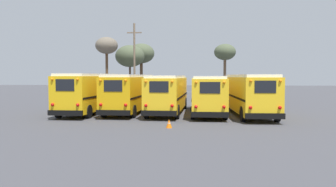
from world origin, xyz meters
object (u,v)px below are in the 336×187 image
object	(u,v)px
school_bus_4	(249,93)
bare_tree_0	(130,56)
bare_tree_1	(107,47)
bare_tree_2	(225,53)
school_bus_3	(207,93)
school_bus_0	(92,91)
bare_tree_3	(141,54)
utility_pole	(134,60)
school_bus_2	(168,93)
traffic_cone	(169,124)
school_bus_1	(131,92)

from	to	relation	value
school_bus_4	bare_tree_0	xyz separation A→B (m)	(-12.84, 17.67, 3.94)
bare_tree_1	bare_tree_2	distance (m)	16.70
school_bus_3	bare_tree_2	world-z (taller)	bare_tree_2
school_bus_0	bare_tree_3	bearing A→B (deg)	88.02
school_bus_0	school_bus_4	size ratio (longest dim) A/B	1.04
bare_tree_3	bare_tree_1	bearing A→B (deg)	-112.08
school_bus_0	utility_pole	size ratio (longest dim) A/B	1.12
bare_tree_1	bare_tree_3	distance (m)	8.21
bare_tree_0	bare_tree_1	world-z (taller)	bare_tree_1
bare_tree_0	bare_tree_1	size ratio (longest dim) A/B	0.91
school_bus_2	school_bus_3	bearing A→B (deg)	-3.98
school_bus_3	school_bus_4	size ratio (longest dim) A/B	0.98
school_bus_4	bare_tree_1	distance (m)	21.38
school_bus_0	bare_tree_3	distance (m)	21.38
school_bus_0	traffic_cone	world-z (taller)	school_bus_0
traffic_cone	bare_tree_0	bearing A→B (deg)	106.38
school_bus_2	traffic_cone	xyz separation A→B (m)	(0.68, -7.66, -1.43)
school_bus_2	school_bus_4	bearing A→B (deg)	-8.67
school_bus_1	bare_tree_1	xyz separation A→B (m)	(-5.54, 12.85, 4.95)
school_bus_1	bare_tree_1	size ratio (longest dim) A/B	1.32
bare_tree_0	school_bus_3	bearing A→B (deg)	-60.27
school_bus_1	bare_tree_3	xyz separation A→B (m)	(-2.46, 20.45, 4.54)
bare_tree_3	school_bus_0	bearing A→B (deg)	-91.98
school_bus_2	utility_pole	bearing A→B (deg)	111.63
school_bus_1	traffic_cone	distance (m)	9.14
school_bus_3	school_bus_0	bearing A→B (deg)	178.28
school_bus_0	utility_pole	xyz separation A→B (m)	(1.15, 13.06, 3.19)
school_bus_3	traffic_cone	size ratio (longest dim) A/B	19.37
utility_pole	school_bus_4	bearing A→B (deg)	-50.63
school_bus_1	utility_pole	size ratio (longest dim) A/B	1.10
school_bus_3	bare_tree_1	bearing A→B (deg)	131.26
school_bus_2	bare_tree_1	distance (m)	16.71
school_bus_1	school_bus_2	xyz separation A→B (m)	(3.18, -0.50, -0.03)
school_bus_3	bare_tree_2	distance (m)	21.35
school_bus_2	school_bus_1	bearing A→B (deg)	171.01
school_bus_1	traffic_cone	xyz separation A→B (m)	(3.86, -8.16, -1.45)
school_bus_4	bare_tree_3	size ratio (longest dim) A/B	1.31
bare_tree_1	bare_tree_3	xyz separation A→B (m)	(3.08, 7.60, -0.41)
bare_tree_0	bare_tree_3	world-z (taller)	bare_tree_3
bare_tree_0	school_bus_4	bearing A→B (deg)	-53.99
bare_tree_2	bare_tree_3	world-z (taller)	bare_tree_3
school_bus_0	traffic_cone	bearing A→B (deg)	-47.66
bare_tree_3	school_bus_3	bearing A→B (deg)	-67.38
school_bus_1	school_bus_3	distance (m)	6.40
bare_tree_3	traffic_cone	xyz separation A→B (m)	(6.32, -28.61, -5.99)
school_bus_3	utility_pole	distance (m)	16.11
utility_pole	bare_tree_2	size ratio (longest dim) A/B	1.25
utility_pole	bare_tree_2	xyz separation A→B (m)	(11.63, 7.23, 1.34)
school_bus_4	traffic_cone	bearing A→B (deg)	-130.38
school_bus_0	bare_tree_1	size ratio (longest dim) A/B	1.34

